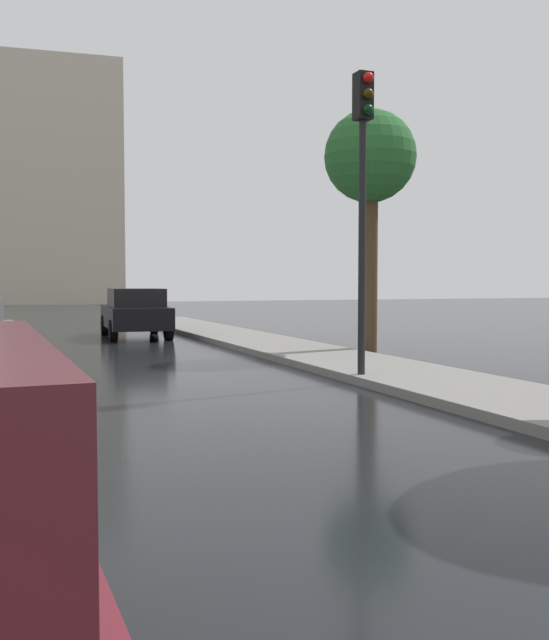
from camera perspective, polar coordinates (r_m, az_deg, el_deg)
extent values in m
cylinder|color=black|center=(3.49, -18.93, -19.50)|extent=(0.23, 0.63, 0.62)
cylinder|color=black|center=(12.93, -20.66, -2.95)|extent=(0.26, 0.69, 0.67)
cube|color=black|center=(21.64, -11.17, 0.27)|extent=(1.90, 4.29, 0.63)
cube|color=black|center=(21.33, -11.09, 1.79)|extent=(1.60, 2.29, 0.53)
cylinder|color=black|center=(22.96, -13.51, -0.39)|extent=(0.25, 0.62, 0.61)
cylinder|color=black|center=(23.13, -9.68, -0.32)|extent=(0.25, 0.62, 0.61)
cylinder|color=black|center=(20.19, -12.86, -0.84)|extent=(0.25, 0.62, 0.61)
cylinder|color=black|center=(20.39, -8.53, -0.76)|extent=(0.25, 0.62, 0.61)
cylinder|color=black|center=(11.63, 7.06, 5.75)|extent=(0.12, 0.12, 4.12)
cube|color=black|center=(12.00, 7.14, 17.44)|extent=(0.26, 0.26, 0.75)
sphere|color=red|center=(11.91, 7.56, 18.78)|extent=(0.17, 0.17, 0.17)
sphere|color=#392405|center=(11.85, 7.56, 17.62)|extent=(0.17, 0.17, 0.17)
sphere|color=black|center=(11.79, 7.55, 16.44)|extent=(0.17, 0.17, 0.17)
cylinder|color=#4C3823|center=(16.40, 7.64, 3.88)|extent=(0.38, 0.38, 3.78)
sphere|color=#28662D|center=(16.65, 7.71, 12.95)|extent=(2.10, 2.10, 2.10)
cube|color=beige|center=(60.34, -16.72, 10.05)|extent=(9.88, 12.05, 18.30)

